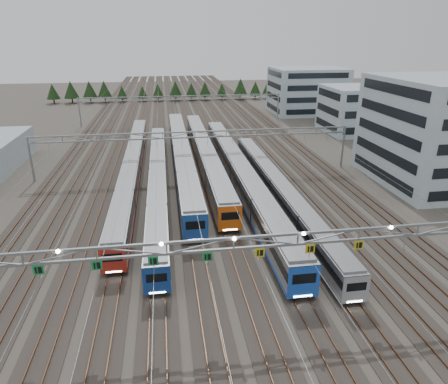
{
  "coord_description": "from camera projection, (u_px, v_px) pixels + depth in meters",
  "views": [
    {
      "loc": [
        -5.23,
        -29.15,
        23.62
      ],
      "look_at": [
        2.4,
        21.39,
        3.5
      ],
      "focal_mm": 32.0,
      "sensor_mm": 36.0,
      "label": 1
    }
  ],
  "objects": [
    {
      "name": "train_e",
      "position": [
        239.0,
        172.0,
        66.69
      ],
      "size": [
        3.11,
        64.95,
        4.05
      ],
      "color": "black",
      "rests_on": "ground"
    },
    {
      "name": "depot_bldg_south",
      "position": [
        437.0,
        132.0,
        66.2
      ],
      "size": [
        18.0,
        22.0,
        17.37
      ],
      "primitive_type": "cube",
      "color": "#A3B9C2",
      "rests_on": "ground"
    },
    {
      "name": "ground",
      "position": [
        233.0,
        314.0,
        36.19
      ],
      "size": [
        400.0,
        400.0,
        0.0
      ],
      "primitive_type": "plane",
      "color": "#47423A",
      "rests_on": "ground"
    },
    {
      "name": "depot_bldg_north",
      "position": [
        307.0,
        91.0,
        128.07
      ],
      "size": [
        22.0,
        18.0,
        14.08
      ],
      "primitive_type": "cube",
      "color": "#A3B9C2",
      "rests_on": "ground"
    },
    {
      "name": "train_d",
      "position": [
        205.0,
        154.0,
        77.2
      ],
      "size": [
        3.07,
        59.98,
        4.01
      ],
      "color": "black",
      "rests_on": "ground"
    },
    {
      "name": "gantry_mid",
      "position": [
        195.0,
        140.0,
        70.66
      ],
      "size": [
        56.36,
        0.36,
        8.0
      ],
      "color": "gray",
      "rests_on": "ground"
    },
    {
      "name": "train_b",
      "position": [
        158.0,
        177.0,
        65.24
      ],
      "size": [
        2.67,
        60.23,
        3.47
      ],
      "color": "black",
      "rests_on": "ground"
    },
    {
      "name": "train_c",
      "position": [
        182.0,
        154.0,
        76.73
      ],
      "size": [
        3.13,
        64.42,
        4.09
      ],
      "color": "black",
      "rests_on": "ground"
    },
    {
      "name": "treeline",
      "position": [
        166.0,
        90.0,
        152.34
      ],
      "size": [
        87.5,
        5.6,
        7.02
      ],
      "color": "#332114",
      "rests_on": "ground"
    },
    {
      "name": "gantry_far",
      "position": [
        182.0,
        101.0,
        112.06
      ],
      "size": [
        56.36,
        0.36,
        8.0
      ],
      "color": "gray",
      "rests_on": "ground"
    },
    {
      "name": "gantry_near",
      "position": [
        233.0,
        247.0,
        33.48
      ],
      "size": [
        56.36,
        0.61,
        8.08
      ],
      "color": "gray",
      "rests_on": "ground"
    },
    {
      "name": "train_f",
      "position": [
        278.0,
        189.0,
        60.23
      ],
      "size": [
        2.61,
        52.04,
        3.39
      ],
      "color": "black",
      "rests_on": "ground"
    },
    {
      "name": "depot_bldg_mid",
      "position": [
        353.0,
        110.0,
        102.63
      ],
      "size": [
        14.0,
        16.0,
        11.58
      ],
      "primitive_type": "cube",
      "color": "#A3B9C2",
      "rests_on": "ground"
    },
    {
      "name": "track_bed",
      "position": [
        180.0,
        109.0,
        127.66
      ],
      "size": [
        54.0,
        260.0,
        5.42
      ],
      "color": "#2D2823",
      "rests_on": "ground"
    },
    {
      "name": "train_a",
      "position": [
        132.0,
        165.0,
        71.06
      ],
      "size": [
        2.74,
        65.69,
        3.57
      ],
      "color": "black",
      "rests_on": "ground"
    }
  ]
}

